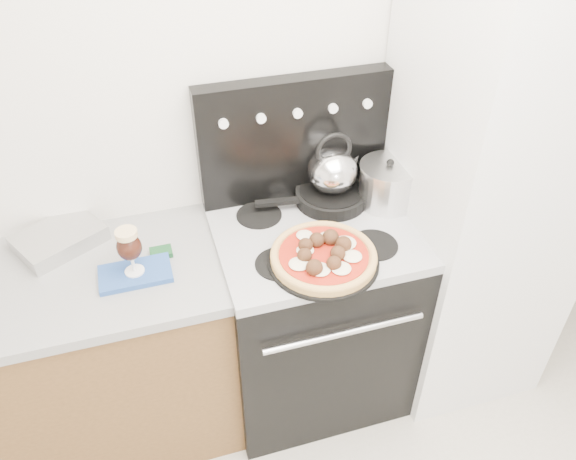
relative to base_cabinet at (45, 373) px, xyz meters
name	(u,v)px	position (x,y,z in m)	size (l,w,h in m)	color
room_shell	(411,355)	(1.02, -0.91, 0.82)	(3.52, 3.01, 2.52)	beige
base_cabinet	(45,373)	(0.00, 0.00, 0.00)	(1.45, 0.60, 0.86)	brown
countertop	(10,292)	(0.00, 0.00, 0.45)	(1.48, 0.63, 0.04)	gray
stove_body	(311,316)	(1.10, -0.02, 0.01)	(0.76, 0.65, 0.88)	black
cooktop	(314,234)	(1.10, -0.02, 0.47)	(0.76, 0.65, 0.04)	#ADADB2
backguard	(294,138)	(1.10, 0.25, 0.74)	(0.76, 0.08, 0.50)	black
fridge	(481,197)	(1.80, -0.05, 0.52)	(0.64, 0.68, 1.90)	silver
foil_sheet	(59,238)	(0.17, 0.19, 0.50)	(0.30, 0.22, 0.06)	silver
oven_mitt	(135,274)	(0.43, -0.07, 0.48)	(0.25, 0.14, 0.02)	#264B95
beer_glass	(130,252)	(0.43, -0.07, 0.58)	(0.09, 0.09, 0.19)	black
pizza_pan	(323,261)	(1.08, -0.21, 0.50)	(0.40, 0.40, 0.01)	black
pizza	(324,254)	(1.08, -0.21, 0.53)	(0.38, 0.38, 0.05)	#E3C35E
skillet	(331,196)	(1.23, 0.14, 0.52)	(0.29, 0.29, 0.05)	black
tea_kettle	(333,167)	(1.23, 0.14, 0.65)	(0.20, 0.20, 0.22)	white
stock_pot	(387,185)	(1.44, 0.07, 0.57)	(0.23, 0.23, 0.16)	silver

